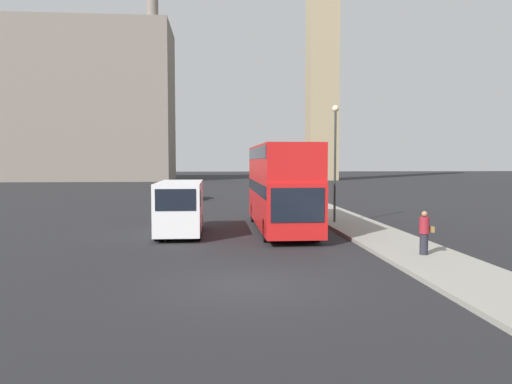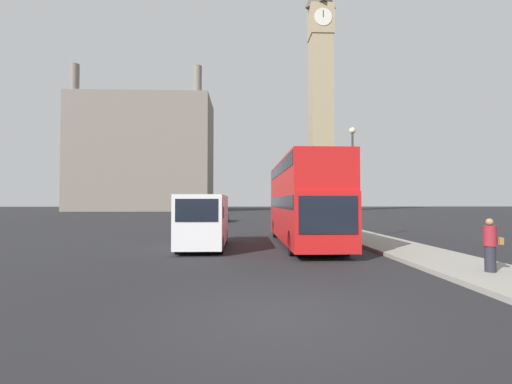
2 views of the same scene
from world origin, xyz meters
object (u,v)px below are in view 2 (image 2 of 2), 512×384
object	(u,v)px
white_van	(204,220)
pedestrian	(490,245)
red_double_decker_bus	(303,198)
clock_tower	(321,87)
parked_sedan	(220,216)
street_lamp	(353,166)

from	to	relation	value
white_van	pedestrian	distance (m)	11.10
white_van	pedestrian	bearing A→B (deg)	-35.89
red_double_decker_bus	white_van	xyz separation A→B (m)	(-4.89, -1.19, -1.02)
clock_tower	red_double_decker_bus	size ratio (longest dim) A/B	5.77
clock_tower	pedestrian	size ratio (longest dim) A/B	38.56
clock_tower	parked_sedan	xyz separation A→B (m)	(-21.66, -44.40, -29.83)
clock_tower	red_double_decker_bus	xyz separation A→B (m)	(-16.06, -65.08, -28.11)
red_double_decker_bus	parked_sedan	size ratio (longest dim) A/B	2.29
red_double_decker_bus	parked_sedan	distance (m)	21.50
pedestrian	white_van	bearing A→B (deg)	144.11
red_double_decker_bus	parked_sedan	bearing A→B (deg)	105.16
red_double_decker_bus	white_van	distance (m)	5.14
clock_tower	pedestrian	world-z (taller)	clock_tower
street_lamp	pedestrian	bearing A→B (deg)	-84.59
clock_tower	white_van	distance (m)	75.37
pedestrian	parked_sedan	world-z (taller)	pedestrian
red_double_decker_bus	street_lamp	bearing A→B (deg)	30.19
red_double_decker_bus	white_van	world-z (taller)	red_double_decker_bus
white_van	pedestrian	world-z (taller)	white_van
white_van	parked_sedan	xyz separation A→B (m)	(-0.71, 21.88, -0.70)
red_double_decker_bus	white_van	bearing A→B (deg)	-166.28
red_double_decker_bus	pedestrian	distance (m)	8.83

